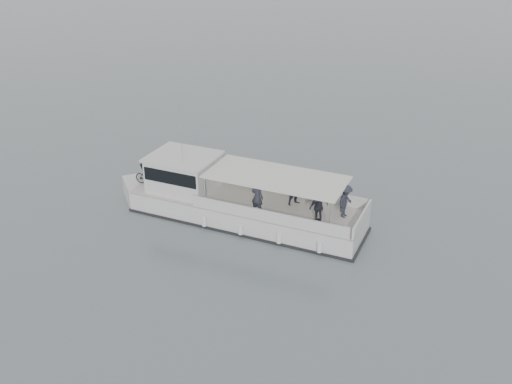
% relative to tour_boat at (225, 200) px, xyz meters
% --- Properties ---
extents(ground, '(1400.00, 1400.00, 0.00)m').
position_rel_tour_boat_xyz_m(ground, '(1.64, 0.12, -0.87)').
color(ground, '#535D62').
rests_on(ground, ground).
extents(tour_boat, '(12.68, 3.61, 5.29)m').
position_rel_tour_boat_xyz_m(tour_boat, '(0.00, 0.00, 0.00)').
color(tour_boat, silver).
rests_on(tour_boat, ground).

